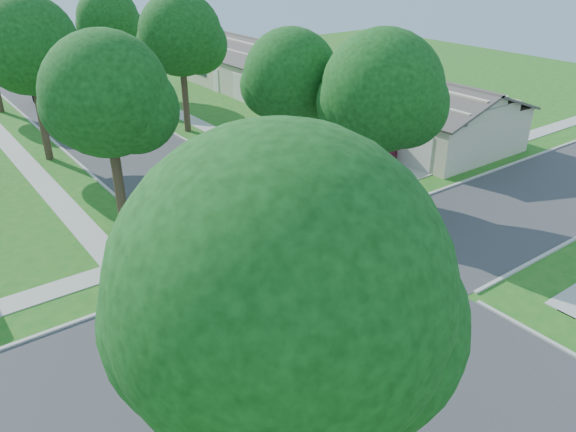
# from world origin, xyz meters

# --- Properties ---
(ground) EXTENTS (100.00, 100.00, 0.00)m
(ground) POSITION_xyz_m (0.00, 0.00, 0.00)
(ground) COLOR #1F5F1A
(ground) RESTS_ON ground
(road_ns) EXTENTS (7.00, 100.00, 0.02)m
(road_ns) POSITION_xyz_m (0.00, 0.00, 0.00)
(road_ns) COLOR #333335
(road_ns) RESTS_ON ground
(sidewalk_ne) EXTENTS (1.20, 40.00, 0.04)m
(sidewalk_ne) POSITION_xyz_m (6.10, 26.00, 0.02)
(sidewalk_ne) COLOR #9E9B91
(sidewalk_ne) RESTS_ON ground
(sidewalk_nw) EXTENTS (1.20, 40.00, 0.04)m
(sidewalk_nw) POSITION_xyz_m (-6.10, 26.00, 0.02)
(sidewalk_nw) COLOR #9E9B91
(sidewalk_nw) RESTS_ON ground
(driveway) EXTENTS (8.80, 3.60, 0.05)m
(driveway) POSITION_xyz_m (7.90, 7.10, 0.03)
(driveway) COLOR #9E9B91
(driveway) RESTS_ON ground
(stop_sign_sw) EXTENTS (1.05, 0.80, 2.98)m
(stop_sign_sw) POSITION_xyz_m (-4.70, -4.70, 2.03)
(stop_sign_sw) COLOR gray
(stop_sign_sw) RESTS_ON ground
(stop_sign_ne) EXTENTS (1.05, 0.80, 2.98)m
(stop_sign_ne) POSITION_xyz_m (4.70, 4.70, 2.03)
(stop_sign_ne) COLOR gray
(stop_sign_ne) RESTS_ON ground
(tree_e_near) EXTENTS (4.97, 4.80, 8.28)m
(tree_e_near) POSITION_xyz_m (4.75, 9.01, 5.64)
(tree_e_near) COLOR #38281C
(tree_e_near) RESTS_ON ground
(tree_e_mid) EXTENTS (5.59, 5.40, 9.21)m
(tree_e_mid) POSITION_xyz_m (4.76, 21.01, 6.25)
(tree_e_mid) COLOR #38281C
(tree_e_mid) RESTS_ON ground
(tree_e_far) EXTENTS (5.17, 5.00, 8.72)m
(tree_e_far) POSITION_xyz_m (4.75, 34.01, 5.98)
(tree_e_far) COLOR #38281C
(tree_e_far) RESTS_ON ground
(tree_w_near) EXTENTS (5.38, 5.20, 8.97)m
(tree_w_near) POSITION_xyz_m (-4.64, 9.01, 6.12)
(tree_w_near) COLOR #38281C
(tree_w_near) RESTS_ON ground
(tree_w_mid) EXTENTS (5.80, 5.60, 9.56)m
(tree_w_mid) POSITION_xyz_m (-4.64, 21.01, 6.49)
(tree_w_mid) COLOR #38281C
(tree_w_mid) RESTS_ON ground
(tree_sw_corner) EXTENTS (6.21, 6.00, 9.55)m
(tree_sw_corner) POSITION_xyz_m (-7.44, -6.99, 6.26)
(tree_sw_corner) COLOR #38281C
(tree_sw_corner) RESTS_ON ground
(tree_ne_corner) EXTENTS (5.80, 5.60, 8.66)m
(tree_ne_corner) POSITION_xyz_m (6.36, 4.21, 5.59)
(tree_ne_corner) COLOR #38281C
(tree_ne_corner) RESTS_ON ground
(house_ne_near) EXTENTS (8.42, 13.60, 4.23)m
(house_ne_near) POSITION_xyz_m (15.99, 11.00, 1.52)
(house_ne_near) COLOR #BCB294
(house_ne_near) RESTS_ON ground
(house_ne_far) EXTENTS (8.42, 13.60, 4.23)m
(house_ne_far) POSITION_xyz_m (15.99, 29.00, 1.52)
(house_ne_far) COLOR #BCB294
(house_ne_far) RESTS_ON ground
(car_driveway) EXTENTS (5.14, 2.93, 1.60)m
(car_driveway) POSITION_xyz_m (11.26, 8.70, 0.80)
(car_driveway) COLOR #561124
(car_driveway) RESTS_ON ground
(car_curb_east) EXTENTS (1.85, 4.28, 1.44)m
(car_curb_east) POSITION_xyz_m (1.20, 27.74, 0.72)
(car_curb_east) COLOR black
(car_curb_east) RESTS_ON ground
(car_curb_west) EXTENTS (2.07, 4.32, 1.21)m
(car_curb_west) POSITION_xyz_m (-1.31, 33.74, 0.61)
(car_curb_west) COLOR black
(car_curb_west) RESTS_ON ground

